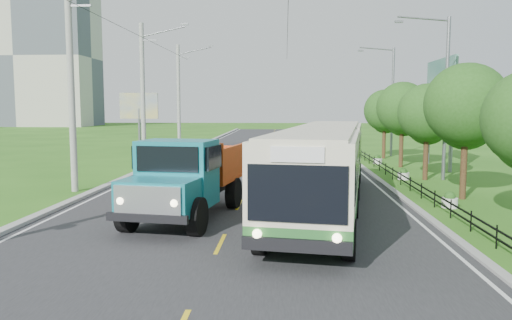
# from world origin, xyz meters

# --- Properties ---
(ground) EXTENTS (240.00, 240.00, 0.00)m
(ground) POSITION_xyz_m (0.00, 0.00, 0.00)
(ground) COLOR #295F16
(ground) RESTS_ON ground
(road) EXTENTS (14.00, 120.00, 0.02)m
(road) POSITION_xyz_m (0.00, 20.00, 0.01)
(road) COLOR #28282B
(road) RESTS_ON ground
(curb_left) EXTENTS (0.40, 120.00, 0.15)m
(curb_left) POSITION_xyz_m (-7.20, 20.00, 0.07)
(curb_left) COLOR #9E9E99
(curb_left) RESTS_ON ground
(curb_right) EXTENTS (0.30, 120.00, 0.10)m
(curb_right) POSITION_xyz_m (7.15, 20.00, 0.05)
(curb_right) COLOR #9E9E99
(curb_right) RESTS_ON ground
(edge_line_left) EXTENTS (0.12, 120.00, 0.00)m
(edge_line_left) POSITION_xyz_m (-6.65, 20.00, 0.02)
(edge_line_left) COLOR silver
(edge_line_left) RESTS_ON road
(edge_line_right) EXTENTS (0.12, 120.00, 0.00)m
(edge_line_right) POSITION_xyz_m (6.65, 20.00, 0.02)
(edge_line_right) COLOR silver
(edge_line_right) RESTS_ON road
(centre_dash) EXTENTS (0.12, 2.20, 0.00)m
(centre_dash) POSITION_xyz_m (0.00, 0.00, 0.02)
(centre_dash) COLOR yellow
(centre_dash) RESTS_ON road
(railing_right) EXTENTS (0.04, 40.00, 0.60)m
(railing_right) POSITION_xyz_m (8.00, 14.00, 0.30)
(railing_right) COLOR black
(railing_right) RESTS_ON ground
(pole_near) EXTENTS (3.51, 0.32, 10.00)m
(pole_near) POSITION_xyz_m (-8.26, 9.00, 5.09)
(pole_near) COLOR gray
(pole_near) RESTS_ON ground
(pole_mid) EXTENTS (3.51, 0.32, 10.00)m
(pole_mid) POSITION_xyz_m (-8.26, 21.00, 5.09)
(pole_mid) COLOR gray
(pole_mid) RESTS_ON ground
(pole_far) EXTENTS (3.51, 0.32, 10.00)m
(pole_far) POSITION_xyz_m (-8.26, 33.00, 5.09)
(pole_far) COLOR gray
(pole_far) RESTS_ON ground
(tree_third) EXTENTS (3.60, 3.62, 6.00)m
(tree_third) POSITION_xyz_m (9.86, 8.14, 3.99)
(tree_third) COLOR #382314
(tree_third) RESTS_ON ground
(tree_fourth) EXTENTS (3.24, 3.31, 5.40)m
(tree_fourth) POSITION_xyz_m (9.86, 14.14, 3.59)
(tree_fourth) COLOR #382314
(tree_fourth) RESTS_ON ground
(tree_fifth) EXTENTS (3.48, 3.52, 5.80)m
(tree_fifth) POSITION_xyz_m (9.86, 20.14, 3.85)
(tree_fifth) COLOR #382314
(tree_fifth) RESTS_ON ground
(tree_back) EXTENTS (3.30, 3.36, 5.50)m
(tree_back) POSITION_xyz_m (9.86, 26.14, 3.65)
(tree_back) COLOR #382314
(tree_back) RESTS_ON ground
(streetlight_mid) EXTENTS (3.02, 0.20, 9.07)m
(streetlight_mid) POSITION_xyz_m (10.64, 14.00, 4.90)
(streetlight_mid) COLOR slate
(streetlight_mid) RESTS_ON ground
(streetlight_far) EXTENTS (3.02, 0.20, 9.07)m
(streetlight_far) POSITION_xyz_m (10.64, 28.00, 4.90)
(streetlight_far) COLOR slate
(streetlight_far) RESTS_ON ground
(planter_near) EXTENTS (0.64, 0.64, 0.67)m
(planter_near) POSITION_xyz_m (8.60, 6.00, 0.29)
(planter_near) COLOR silver
(planter_near) RESTS_ON ground
(planter_mid) EXTENTS (0.64, 0.64, 0.67)m
(planter_mid) POSITION_xyz_m (8.60, 14.00, 0.29)
(planter_mid) COLOR silver
(planter_mid) RESTS_ON ground
(planter_far) EXTENTS (0.64, 0.64, 0.67)m
(planter_far) POSITION_xyz_m (8.60, 22.00, 0.29)
(planter_far) COLOR silver
(planter_far) RESTS_ON ground
(billboard_left) EXTENTS (3.00, 0.20, 5.20)m
(billboard_left) POSITION_xyz_m (-9.50, 24.00, 3.87)
(billboard_left) COLOR slate
(billboard_left) RESTS_ON ground
(billboard_right) EXTENTS (0.24, 6.00, 7.30)m
(billboard_right) POSITION_xyz_m (12.30, 20.00, 5.34)
(billboard_right) COLOR slate
(billboard_right) RESTS_ON ground
(apartment_near) EXTENTS (28.00, 14.00, 30.00)m
(apartment_near) POSITION_xyz_m (-55.00, 95.00, 15.00)
(apartment_near) COLOR #B7B2A3
(apartment_near) RESTS_ON ground
(bus) EXTENTS (5.23, 16.85, 3.21)m
(bus) POSITION_xyz_m (3.49, 5.55, 1.93)
(bus) COLOR #28652A
(bus) RESTS_ON ground
(dump_truck) EXTENTS (3.68, 7.30, 2.93)m
(dump_truck) POSITION_xyz_m (-1.66, 3.50, 1.66)
(dump_truck) COLOR #157482
(dump_truck) RESTS_ON ground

